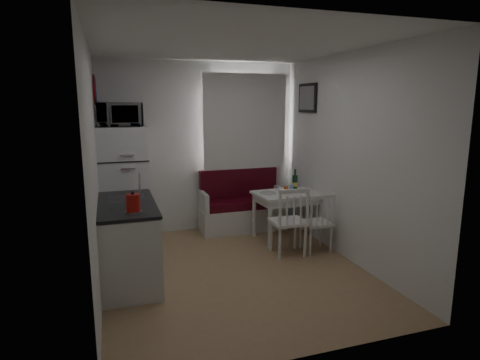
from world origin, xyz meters
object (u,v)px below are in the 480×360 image
Objects in this scene: microwave at (120,114)px; wine_bottle at (295,180)px; kitchen_counter at (128,241)px; dining_table at (287,198)px; kettle at (133,203)px; fridge at (124,186)px; bench at (242,210)px; chair_left at (291,214)px; chair_right at (319,217)px.

wine_bottle is at bearing -8.68° from microwave.
wine_bottle is at bearing 18.57° from kitchen_counter.
dining_table is 2.57m from kettle.
wine_bottle is (2.45, 0.82, 0.40)m from kitchen_counter.
kitchen_counter is 1.30m from fridge.
wine_bottle is (2.40, 1.30, -0.15)m from kettle.
dining_table is 4.47× the size of kettle.
wine_bottle is at bearing -9.83° from fridge.
fridge is at bearing -176.43° from bench.
chair_right is (0.41, 0.01, -0.07)m from chair_left.
microwave reaches higher than dining_table.
chair_left is 2.64m from microwave.
microwave is at bearing 153.64° from chair_left.
kitchen_counter is 2.45m from chair_right.
bench is 0.86m from dining_table.
kettle is at bearing -84.08° from kitchen_counter.
kettle is 0.67× the size of wine_bottle.
kitchen_counter is at bearing -165.98° from dining_table.
kitchen_counter is 0.79× the size of fridge.
kitchen_counter is 1.36× the size of dining_table.
kettle reaches higher than bench.
bench reaches higher than chair_left.
wine_bottle reaches higher than dining_table.
chair_left is at bearing -118.32° from wine_bottle.
kitchen_counter reaches higher than dining_table.
bench is at bearing 140.91° from wine_bottle.
microwave is at bearing 91.03° from kettle.
wine_bottle is (2.43, -0.37, -0.97)m from microwave.
kettle is at bearing -155.31° from dining_table.
kitchen_counter is at bearing -175.34° from chair_left.
chair_right is 0.83m from wine_bottle.
bench is 0.80× the size of fridge.
kettle is at bearing -167.16° from chair_right.
fridge is 1.00m from microwave.
microwave is (0.02, 1.19, 1.37)m from kitchen_counter.
chair_right is 2.99m from microwave.
kitchen_counter is 2.28× the size of microwave.
chair_left is 0.92m from wine_bottle.
chair_left is at bearing -29.38° from microwave.
bench is 6.13× the size of kettle.
kettle is (-2.40, -0.55, 0.51)m from chair_right.
bench is at bearing 3.57° from fridge.
bench is at bearing 37.05° from kitchen_counter.
kettle is (0.05, -0.48, 0.55)m from kitchen_counter.
microwave reaches higher than fridge.
kitchen_counter is 4.10× the size of wine_bottle.
fridge reaches higher than kettle.
chair_left is at bearing 15.07° from kettle.
wine_bottle is (0.41, 0.76, 0.29)m from chair_left.
chair_left is 2.28× the size of kettle.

